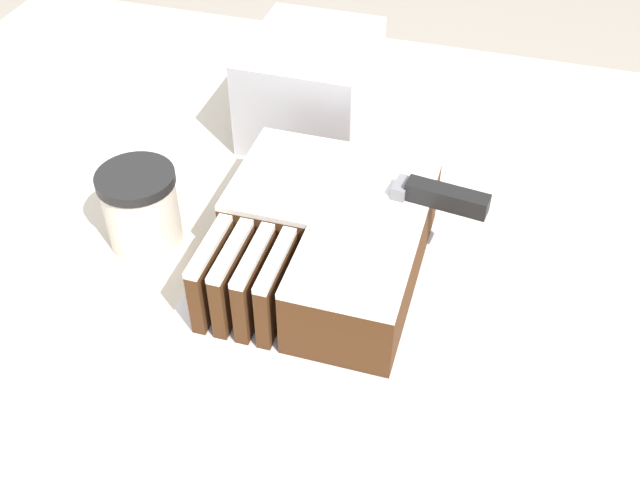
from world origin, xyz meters
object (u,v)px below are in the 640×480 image
at_px(cake, 327,237).
at_px(storage_box, 311,86).
at_px(coffee_cup, 141,208).
at_px(cake_board, 320,270).
at_px(knife, 411,190).

xyz_separation_m(cake, storage_box, (-0.10, 0.28, 0.02)).
distance_m(cake, coffee_cup, 0.23).
bearing_deg(cake_board, storage_box, 108.91).
height_order(cake, coffee_cup, coffee_cup).
distance_m(knife, coffee_cup, 0.32).
distance_m(knife, storage_box, 0.30).
distance_m(cake_board, cake, 0.05).
xyz_separation_m(knife, storage_box, (-0.19, 0.23, -0.03)).
height_order(cake, storage_box, storage_box).
xyz_separation_m(cake, knife, (0.08, 0.04, 0.05)).
bearing_deg(storage_box, coffee_cup, -112.24).
distance_m(cake_board, storage_box, 0.31).
relative_size(cake, knife, 0.93).
bearing_deg(coffee_cup, cake, 3.80).
bearing_deg(coffee_cup, knife, 10.89).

